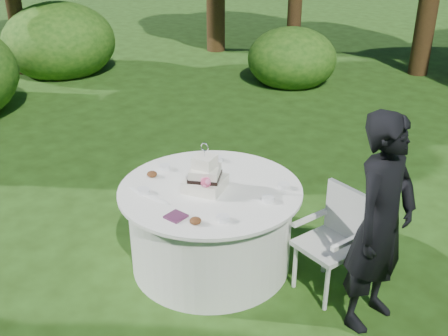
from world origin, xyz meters
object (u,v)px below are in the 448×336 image
at_px(napkins, 176,216).
at_px(cake, 205,177).
at_px(table, 211,226).
at_px(chair, 336,234).
at_px(guest, 381,224).

height_order(napkins, cake, cake).
xyz_separation_m(napkins, cake, (-0.13, 0.49, 0.10)).
relative_size(napkins, cake, 0.33).
distance_m(table, chair, 1.08).
distance_m(table, cake, 0.50).
xyz_separation_m(guest, cake, (-1.42, -0.28, 0.03)).
bearing_deg(napkins, guest, 30.64).
distance_m(napkins, table, 0.67).
bearing_deg(guest, cake, 108.41).
distance_m(napkins, cake, 0.51).
bearing_deg(cake, napkins, -75.55).
xyz_separation_m(guest, chair, (-0.41, 0.16, -0.33)).
height_order(table, cake, cake).
relative_size(napkins, chair, 0.16).
xyz_separation_m(guest, table, (-1.41, -0.23, -0.46)).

